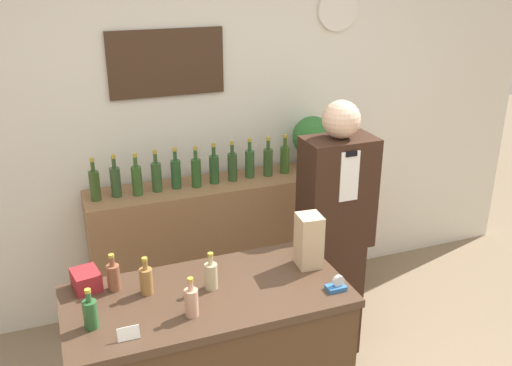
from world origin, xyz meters
The scene contains 24 objects.
back_wall centered at (0.00, 2.00, 1.36)m, with size 5.20×0.09×2.70m.
back_shelf centered at (0.10, 1.76, 0.49)m, with size 1.95×0.37×0.97m.
shopkeeper centered at (0.51, 1.06, 0.82)m, with size 0.42×0.26×1.64m.
potted_plant centered at (0.70, 1.79, 1.18)m, with size 0.29×0.29×0.37m.
paper_bag centered at (0.11, 0.61, 1.08)m, with size 0.12×0.13×0.27m.
tape_dispenser centered at (0.13, 0.36, 0.96)m, with size 0.09×0.06×0.07m.
price_card_left centered at (-0.83, 0.33, 0.97)m, with size 0.09×0.02×0.06m.
gift_box centered at (-0.95, 0.79, 0.98)m, with size 0.14×0.16×0.09m.
counter_bottle_0 centered at (-0.96, 0.47, 1.01)m, with size 0.06×0.06×0.18m.
counter_bottle_1 centered at (-0.83, 0.73, 1.01)m, with size 0.06×0.06×0.18m.
counter_bottle_2 centered at (-0.70, 0.64, 1.01)m, with size 0.06×0.06×0.18m.
counter_bottle_3 centered at (-0.55, 0.40, 1.01)m, with size 0.06×0.06×0.18m.
counter_bottle_4 centered at (-0.41, 0.58, 1.01)m, with size 0.06×0.06×0.18m.
shelf_bottle_0 centered at (-0.80, 1.75, 1.08)m, with size 0.06×0.06×0.28m.
shelf_bottle_1 centered at (-0.67, 1.76, 1.08)m, with size 0.06×0.06×0.28m.
shelf_bottle_2 centered at (-0.54, 1.74, 1.08)m, with size 0.06×0.06×0.28m.
shelf_bottle_3 centered at (-0.41, 1.76, 1.08)m, with size 0.06×0.06×0.28m.
shelf_bottle_4 centered at (-0.29, 1.76, 1.08)m, with size 0.06×0.06×0.28m.
shelf_bottle_5 centered at (-0.16, 1.74, 1.08)m, with size 0.06×0.06×0.28m.
shelf_bottle_6 centered at (-0.03, 1.76, 1.08)m, with size 0.06×0.06×0.28m.
shelf_bottle_7 centered at (0.10, 1.76, 1.08)m, with size 0.06×0.06×0.28m.
shelf_bottle_8 centered at (0.23, 1.78, 1.08)m, with size 0.06×0.06×0.28m.
shelf_bottle_9 centered at (0.35, 1.76, 1.08)m, with size 0.06×0.06×0.28m.
shelf_bottle_10 centered at (0.48, 1.77, 1.08)m, with size 0.06×0.06×0.28m.
Camera 1 is at (-1.03, -1.63, 2.39)m, focal length 40.00 mm.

